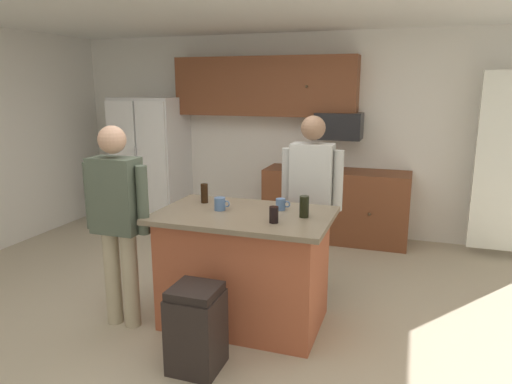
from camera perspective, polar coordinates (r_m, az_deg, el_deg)
floor at (r=4.09m, az=-5.07°, el=-15.41°), size 7.04×7.04×0.00m
back_wall at (r=6.29m, az=5.07°, el=7.08°), size 6.40×0.10×2.60m
cabinet_run_upper at (r=6.17m, az=1.03°, el=12.82°), size 2.40×0.38×0.75m
cabinet_run_lower at (r=6.01m, az=9.74°, el=-1.57°), size 1.80×0.63×0.90m
refrigerator at (r=6.73m, az=-12.70°, el=3.67°), size 0.91×0.76×1.78m
microwave_over_range at (r=5.87m, az=10.14°, el=7.97°), size 0.56×0.40×0.32m
kitchen_island at (r=3.87m, az=-1.45°, el=-9.24°), size 1.40×0.91×0.94m
person_guest_right at (r=3.84m, az=-16.67°, el=-2.62°), size 0.57×0.22×1.64m
person_guest_left at (r=4.31m, az=6.82°, el=-0.16°), size 0.57×0.22×1.68m
mug_blue_stoneware at (r=3.80m, az=-4.43°, el=-1.46°), size 0.13×0.09×0.11m
glass_stout_tall at (r=3.44m, az=2.20°, el=-2.80°), size 0.07×0.07×0.12m
tumbler_amber at (r=4.04m, az=-6.35°, el=-0.17°), size 0.06×0.06×0.17m
mug_ceramic_white at (r=3.80m, az=3.08°, el=-1.52°), size 0.12×0.08×0.09m
glass_pilsner at (r=3.60m, az=5.93°, el=-1.80°), size 0.07×0.07×0.17m
trash_bin at (r=3.37m, az=-7.33°, el=-16.26°), size 0.34×0.34×0.61m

